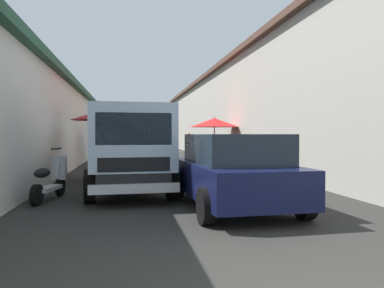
% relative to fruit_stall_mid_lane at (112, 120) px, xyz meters
% --- Properties ---
extents(ground, '(90.00, 90.00, 0.00)m').
position_rel_fruit_stall_mid_lane_xyz_m(ground, '(3.23, -1.90, -1.91)').
color(ground, '#282826').
extents(building_right_concrete, '(49.80, 7.50, 5.32)m').
position_rel_fruit_stall_mid_lane_xyz_m(building_right_concrete, '(5.48, -9.02, 0.76)').
color(building_right_concrete, '#A39E93').
rests_on(building_right_concrete, ground).
extents(fruit_stall_mid_lane, '(2.69, 2.69, 2.43)m').
position_rel_fruit_stall_mid_lane_xyz_m(fruit_stall_mid_lane, '(0.00, 0.00, 0.00)').
color(fruit_stall_mid_lane, '#9E9EA3').
rests_on(fruit_stall_mid_lane, ground).
extents(fruit_stall_far_left, '(2.30, 2.30, 2.29)m').
position_rel_fruit_stall_mid_lane_xyz_m(fruit_stall_far_left, '(4.62, -4.48, -0.17)').
color(fruit_stall_far_left, '#9E9EA3').
rests_on(fruit_stall_far_left, ground).
extents(fruit_stall_far_right, '(2.34, 2.34, 2.08)m').
position_rel_fruit_stall_mid_lane_xyz_m(fruit_stall_far_right, '(5.38, 0.03, -0.36)').
color(fruit_stall_far_right, '#9E9EA3').
rests_on(fruit_stall_far_right, ground).
extents(hatchback_car, '(3.97, 2.05, 1.45)m').
position_rel_fruit_stall_mid_lane_xyz_m(hatchback_car, '(-5.45, -2.53, -1.17)').
color(hatchback_car, '#0F1438').
rests_on(hatchback_car, ground).
extents(delivery_truck, '(5.00, 2.16, 2.08)m').
position_rel_fruit_stall_mid_lane_xyz_m(delivery_truck, '(-3.80, -0.55, -0.87)').
color(delivery_truck, black).
rests_on(delivery_truck, ground).
extents(vendor_by_crates, '(0.66, 0.23, 1.68)m').
position_rel_fruit_stall_mid_lane_xyz_m(vendor_by_crates, '(7.17, 0.66, -0.94)').
color(vendor_by_crates, navy).
rests_on(vendor_by_crates, ground).
extents(vendor_in_shade, '(0.62, 0.26, 1.56)m').
position_rel_fruit_stall_mid_lane_xyz_m(vendor_in_shade, '(5.89, -3.49, -1.02)').
color(vendor_in_shade, '#665B4C').
rests_on(vendor_in_shade, ground).
extents(parked_scooter, '(1.68, 0.54, 1.14)m').
position_rel_fruit_stall_mid_lane_xyz_m(parked_scooter, '(-4.00, 1.19, -1.46)').
color(parked_scooter, black).
rests_on(parked_scooter, ground).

